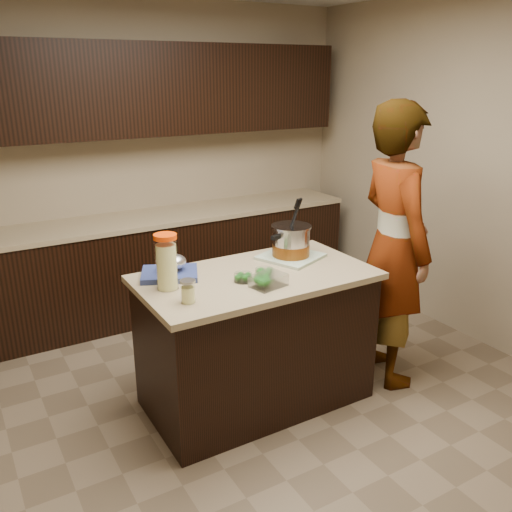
{
  "coord_description": "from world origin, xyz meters",
  "views": [
    {
      "loc": [
        -1.6,
        -2.71,
        2.1
      ],
      "look_at": [
        0.0,
        0.0,
        1.02
      ],
      "focal_mm": 38.0,
      "sensor_mm": 36.0,
      "label": 1
    }
  ],
  "objects_px": {
    "island": "(256,339)",
    "lemonade_pitcher": "(167,264)",
    "person": "(394,247)",
    "stock_pot": "(291,243)"
  },
  "relations": [
    {
      "from": "island",
      "to": "lemonade_pitcher",
      "type": "bearing_deg",
      "value": 173.58
    },
    {
      "from": "person",
      "to": "stock_pot",
      "type": "bearing_deg",
      "value": 75.75
    },
    {
      "from": "stock_pot",
      "to": "person",
      "type": "height_order",
      "value": "person"
    },
    {
      "from": "island",
      "to": "person",
      "type": "relative_size",
      "value": 0.75
    },
    {
      "from": "lemonade_pitcher",
      "to": "stock_pot",
      "type": "bearing_deg",
      "value": 5.27
    },
    {
      "from": "island",
      "to": "stock_pot",
      "type": "distance_m",
      "value": 0.68
    },
    {
      "from": "stock_pot",
      "to": "person",
      "type": "distance_m",
      "value": 0.7
    },
    {
      "from": "person",
      "to": "island",
      "type": "bearing_deg",
      "value": 93.13
    },
    {
      "from": "stock_pot",
      "to": "lemonade_pitcher",
      "type": "relative_size",
      "value": 1.17
    },
    {
      "from": "lemonade_pitcher",
      "to": "person",
      "type": "bearing_deg",
      "value": -8.86
    }
  ]
}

